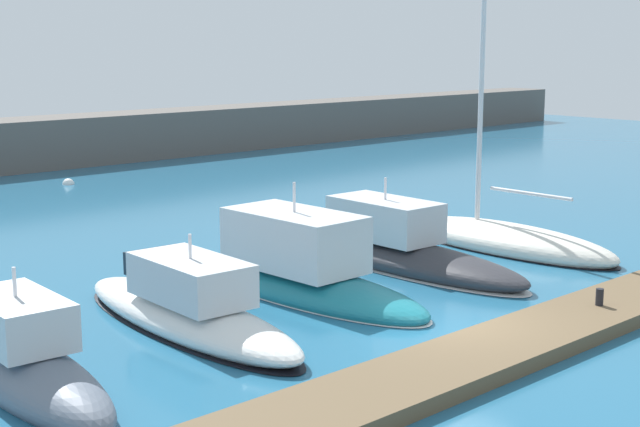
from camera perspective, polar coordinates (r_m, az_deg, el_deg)
ground_plane at (r=23.14m, az=7.97°, el=-7.32°), size 120.00×120.00×0.00m
dock_pier at (r=22.07m, az=11.60°, el=-7.84°), size 23.00×2.29×0.35m
motorboat_slate_nearest at (r=20.49m, az=-17.68°, el=-8.67°), size 2.32×7.35×2.88m
motorboat_white_second at (r=23.53m, az=-8.12°, el=-5.76°), size 2.73×9.11×2.64m
motorboat_teal_third at (r=26.55m, az=-1.26°, el=-3.53°), size 2.91×9.17×3.53m
motorboat_charcoal_fourth at (r=29.77m, az=4.74°, el=-2.13°), size 2.89×9.91×3.00m
sailboat_ivory_fifth at (r=32.74m, az=11.25°, el=-1.56°), size 2.84×8.73×14.93m
mooring_buoy_white at (r=47.99m, az=-15.11°, el=1.73°), size 0.58×0.58×0.58m
dock_bollard at (r=25.06m, az=16.70°, el=-4.91°), size 0.20×0.20×0.44m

